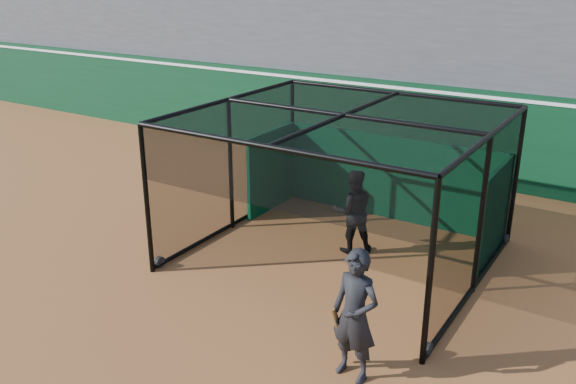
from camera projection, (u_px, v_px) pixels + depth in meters
The scene contains 5 objects.
ground at pixel (217, 300), 10.48m from camera, with size 120.00×120.00×0.00m, color #93562A.
outfield_wall at pixel (408, 126), 16.78m from camera, with size 50.00×0.50×2.50m.
batting_cage at pixel (342, 188), 11.64m from camera, with size 5.41×5.07×2.84m.
batter at pixel (353, 211), 12.04m from camera, with size 0.83×0.65×1.71m, color black.
on_deck_player at pixel (355, 316), 8.22m from camera, with size 0.75×0.54×1.92m.
Camera 1 is at (5.95, -7.12, 5.36)m, focal length 38.00 mm.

